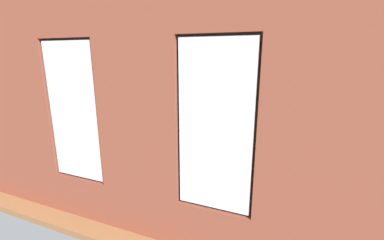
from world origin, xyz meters
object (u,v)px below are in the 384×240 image
Objects in this scene: tv_flatscreen at (105,112)px; potted_plant_corner_far_left at (381,227)px; coffee_table at (196,142)px; potted_plant_between_couches at (248,186)px; cup_ceramic at (176,137)px; remote_gray at (196,139)px; media_console at (107,133)px; potted_plant_mid_room_small at (243,139)px; table_plant_small at (216,135)px; papasan_chair at (224,131)px; potted_plant_foreground_right at (140,111)px; couch_by_window at (155,186)px; potted_plant_beside_window_right at (48,148)px; potted_plant_by_left_couch at (315,150)px; potted_plant_near_tv at (97,130)px; couch_left at (346,187)px; potted_plant_corner_near_left at (341,126)px.

tv_flatscreen is 6.28m from potted_plant_corner_far_left.
potted_plant_between_couches is (-1.58, 2.06, 0.23)m from coffee_table.
cup_ceramic reaches higher than remote_gray.
media_console is 1.56× the size of potted_plant_mid_room_small.
media_console is at bearing 1.14° from table_plant_small.
potted_plant_between_couches is at bearing 111.38° from papasan_chair.
papasan_chair is at bearing 173.43° from potted_plant_foreground_right.
couch_by_window is 2.00× the size of potted_plant_beside_window_right.
potted_plant_foreground_right is (2.42, -1.33, 0.20)m from remote_gray.
potted_plant_by_left_couch is at bearing -175.80° from media_console.
tv_flatscreen is 1.10m from potted_plant_near_tv.
media_console is 1.16m from potted_plant_near_tv.
tv_flatscreen is (3.15, 0.06, 0.30)m from table_plant_small.
potted_plant_by_left_couch is at bearing -169.57° from coffee_table.
cup_ceramic is 0.08× the size of potted_plant_beside_window_right.
cup_ceramic is at bearing 53.28° from papasan_chair.
potted_plant_near_tv is at bearing 21.42° from coffee_table.
potted_plant_beside_window_right is at bearing -0.05° from potted_plant_corner_far_left.
couch_left is 1.80× the size of potted_plant_corner_near_left.
potted_plant_near_tv is at bearing 20.99° from table_plant_small.
tv_flatscreen is 1.60× the size of potted_plant_mid_room_small.
table_plant_small is 0.19× the size of potted_plant_between_couches.
table_plant_small is 0.21× the size of papasan_chair.
couch_left is at bearing 86.32° from potted_plant_corner_near_left.
papasan_chair reaches higher than potted_plant_by_left_couch.
remote_gray is at bearing 116.57° from coffee_table.
cup_ceramic is 2.65m from potted_plant_beside_window_right.
potted_plant_beside_window_right is at bearing 41.57° from potted_plant_mid_room_small.
table_plant_small is 0.20× the size of potted_plant_near_tv.
potted_plant_beside_window_right reaches higher than papasan_chair.
papasan_chair is (-0.38, -1.01, -0.02)m from remote_gray.
media_console is at bearing -5.27° from cup_ceramic.
coffee_table is 7.21× the size of table_plant_small.
potted_plant_beside_window_right is (2.49, 3.21, 0.27)m from papasan_chair.
potted_plant_beside_window_right is at bearing 29.73° from potted_plant_by_left_couch.
potted_plant_by_left_couch is at bearing -150.27° from potted_plant_beside_window_right.
remote_gray is 2.60m from potted_plant_by_left_couch.
tv_flatscreen reaches higher than couch_by_window.
potted_plant_between_couches reaches higher than potted_plant_near_tv.
potted_plant_corner_far_left reaches higher than media_console.
table_plant_small is at bearing -98.40° from couch_by_window.
coffee_table is 0.48m from table_plant_small.
media_console is 0.91× the size of potted_plant_near_tv.
couch_left is 2.02× the size of potted_plant_foreground_right.
potted_plant_foreground_right is (5.53, -3.54, 0.16)m from potted_plant_corner_far_left.
potted_plant_near_tv is 0.75× the size of potted_plant_corner_far_left.
couch_left is 1.27m from potted_plant_corner_far_left.
couch_left is 5.24m from potted_plant_beside_window_right.
potted_plant_by_left_couch is at bearing 58.95° from potted_plant_corner_near_left.
potted_plant_corner_far_left is (-0.55, 2.67, 0.11)m from potted_plant_by_left_couch.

